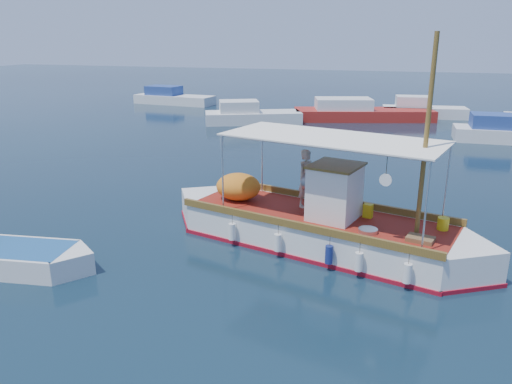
# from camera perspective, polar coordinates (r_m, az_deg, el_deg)

# --- Properties ---
(ground) EXTENTS (160.00, 160.00, 0.00)m
(ground) POSITION_cam_1_polar(r_m,az_deg,el_deg) (15.30, 5.57, -5.57)
(ground) COLOR black
(ground) RESTS_ON ground
(fishing_caique) EXTENTS (9.95, 4.59, 6.27)m
(fishing_caique) POSITION_cam_1_polar(r_m,az_deg,el_deg) (14.92, 6.76, -3.93)
(fishing_caique) COLOR white
(fishing_caique) RESTS_ON ground
(bg_boat_nw) EXTENTS (7.14, 4.89, 1.80)m
(bg_boat_nw) POSITION_cam_1_polar(r_m,az_deg,el_deg) (35.95, -0.68, 8.66)
(bg_boat_nw) COLOR silver
(bg_boat_nw) RESTS_ON ground
(bg_boat_n) EXTENTS (10.46, 5.50, 1.80)m
(bg_boat_n) POSITION_cam_1_polar(r_m,az_deg,el_deg) (38.09, 11.69, 8.80)
(bg_boat_n) COLOR maroon
(bg_boat_n) RESTS_ON ground
(bg_boat_ne) EXTENTS (5.87, 2.36, 1.80)m
(bg_boat_ne) POSITION_cam_1_polar(r_m,az_deg,el_deg) (32.89, 26.39, 6.03)
(bg_boat_ne) COLOR silver
(bg_boat_ne) RESTS_ON ground
(bg_boat_far_w) EXTENTS (7.60, 3.04, 1.80)m
(bg_boat_far_w) POSITION_cam_1_polar(r_m,az_deg,el_deg) (47.07, -9.54, 10.49)
(bg_boat_far_w) COLOR silver
(bg_boat_far_w) RESTS_ON ground
(bg_boat_far_n) EXTENTS (6.33, 2.72, 1.80)m
(bg_boat_far_n) POSITION_cam_1_polar(r_m,az_deg,el_deg) (40.60, 18.41, 8.79)
(bg_boat_far_n) COLOR silver
(bg_boat_far_n) RESTS_ON ground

